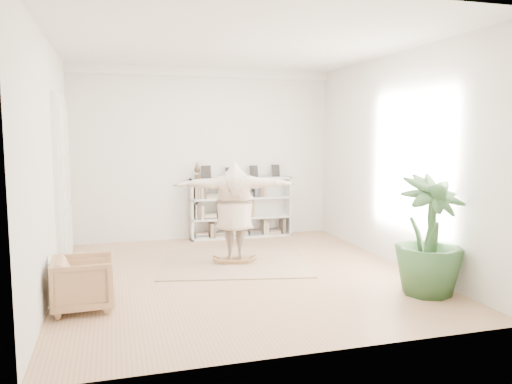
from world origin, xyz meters
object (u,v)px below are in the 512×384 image
armchair (84,283)px  rocker_board (235,260)px  person (234,208)px  bookshelf (241,208)px  houseplant (429,235)px

armchair → rocker_board: bearing=-56.8°
rocker_board → person: 0.90m
person → armchair: bearing=46.5°
bookshelf → armchair: (-3.04, -3.79, -0.29)m
armchair → rocker_board: armchair is taller
rocker_board → houseplant: (2.21, -2.35, 0.77)m
person → houseplant: 3.23m
armchair → person: (2.39, 1.66, 0.62)m
person → bookshelf: bearing=-95.5°
bookshelf → houseplant: bearing=-70.8°
rocker_board → houseplant: houseplant is taller
houseplant → bookshelf: bearing=109.2°
person → rocker_board: bearing=-92.4°
armchair → houseplant: houseplant is taller
person → houseplant: (2.21, -2.35, -0.13)m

